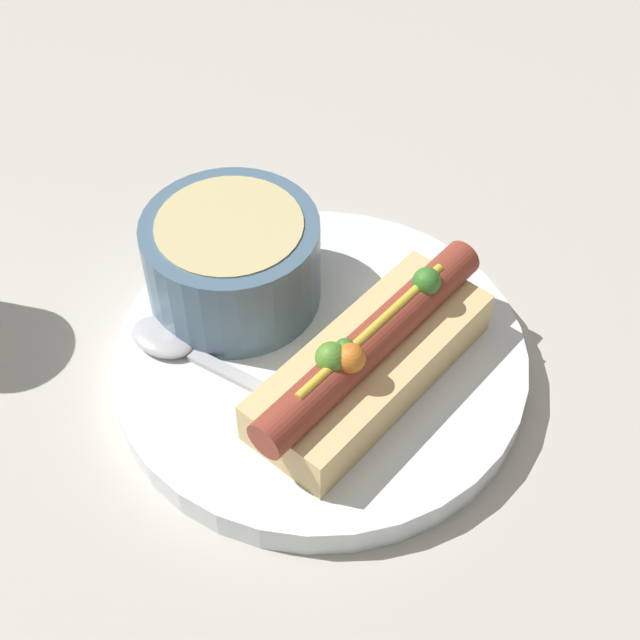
# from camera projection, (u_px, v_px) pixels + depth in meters

# --- Properties ---
(ground_plane) EXTENTS (4.00, 4.00, 0.00)m
(ground_plane) POSITION_uv_depth(u_px,v_px,m) (320.00, 370.00, 0.54)
(ground_plane) COLOR #BCB7AD
(dinner_plate) EXTENTS (0.25, 0.25, 0.02)m
(dinner_plate) POSITION_uv_depth(u_px,v_px,m) (320.00, 359.00, 0.54)
(dinner_plate) COLOR white
(dinner_plate) RESTS_ON ground_plane
(hot_dog) EXTENTS (0.16, 0.13, 0.06)m
(hot_dog) POSITION_uv_depth(u_px,v_px,m) (371.00, 358.00, 0.50)
(hot_dog) COLOR #E5C17F
(hot_dog) RESTS_ON dinner_plate
(soup_bowl) EXTENTS (0.11, 0.11, 0.06)m
(soup_bowl) POSITION_uv_depth(u_px,v_px,m) (232.00, 257.00, 0.53)
(soup_bowl) COLOR slate
(soup_bowl) RESTS_ON dinner_plate
(spoon) EXTENTS (0.11, 0.12, 0.01)m
(spoon) POSITION_uv_depth(u_px,v_px,m) (185.00, 349.00, 0.52)
(spoon) COLOR #B7B7BC
(spoon) RESTS_ON dinner_plate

